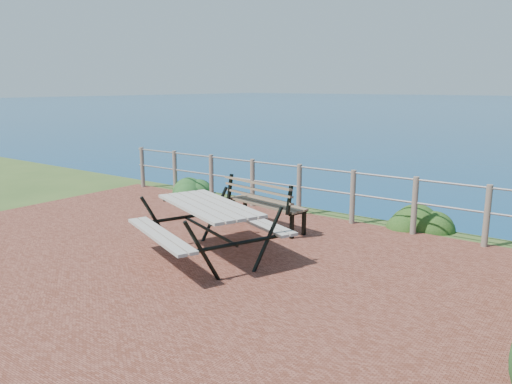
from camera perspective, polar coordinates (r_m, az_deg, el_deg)
ground at (r=7.45m, az=-8.86°, el=-7.87°), size 10.00×7.00×0.12m
safety_railing at (r=9.85m, az=4.96°, el=0.61°), size 9.40×0.10×1.00m
picnic_table at (r=7.34m, az=-5.39°, el=-3.78°), size 2.11×1.59×0.82m
park_bench at (r=8.85m, az=1.26°, el=-0.47°), size 1.66×0.69×0.91m
shrub_lip_west at (r=12.05m, az=-7.40°, el=-0.11°), size 0.82×0.82×0.58m
shrub_lip_east at (r=9.51m, az=18.23°, el=-3.93°), size 0.87×0.87×0.65m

